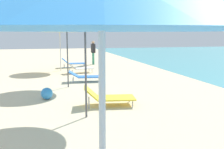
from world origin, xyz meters
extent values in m
cylinder|color=#4C4C51|center=(0.32, 9.11, 1.14)|extent=(0.05, 0.05, 2.28)
cone|color=#338CD8|center=(0.32, 9.11, 2.54)|extent=(2.15, 2.15, 0.51)
sphere|color=#4C4C51|center=(0.32, 9.11, 2.82)|extent=(0.06, 0.06, 0.06)
cube|color=yellow|center=(1.32, 10.03, 0.22)|extent=(1.20, 0.85, 0.04)
cube|color=yellow|center=(0.60, 10.14, 0.40)|extent=(0.47, 0.74, 0.35)
cylinder|color=#B2B2B7|center=(1.81, 10.26, 0.10)|extent=(0.04, 0.04, 0.20)
cylinder|color=#B2B2B7|center=(1.72, 9.67, 0.10)|extent=(0.04, 0.04, 0.20)
cylinder|color=#B2B2B7|center=(0.59, 10.44, 0.10)|extent=(0.04, 0.04, 0.20)
cylinder|color=#B2B2B7|center=(0.50, 9.85, 0.10)|extent=(0.04, 0.04, 0.20)
cylinder|color=#4C4C51|center=(0.17, 13.01, 1.10)|extent=(0.05, 0.05, 2.21)
cone|color=#338CD8|center=(0.17, 13.01, 2.44)|extent=(2.24, 2.24, 0.47)
sphere|color=#4C4C51|center=(0.17, 13.01, 2.71)|extent=(0.06, 0.06, 0.06)
cube|color=blue|center=(1.20, 14.01, 0.21)|extent=(1.11, 0.70, 0.04)
cube|color=blue|center=(0.48, 14.10, 0.35)|extent=(0.48, 0.62, 0.26)
cylinder|color=#B2B2B7|center=(1.65, 14.19, 0.10)|extent=(0.04, 0.04, 0.19)
cylinder|color=#B2B2B7|center=(1.59, 13.73, 0.10)|extent=(0.04, 0.04, 0.19)
cylinder|color=#B2B2B7|center=(0.49, 14.34, 0.10)|extent=(0.04, 0.04, 0.19)
cylinder|color=#B2B2B7|center=(0.43, 13.87, 0.10)|extent=(0.04, 0.04, 0.19)
cylinder|color=silver|center=(0.13, 17.79, 1.09)|extent=(0.05, 0.05, 2.18)
cone|color=yellow|center=(0.13, 17.79, 2.37)|extent=(2.02, 2.02, 0.39)
sphere|color=silver|center=(0.13, 17.79, 2.60)|extent=(0.06, 0.06, 0.06)
cube|color=blue|center=(1.18, 19.05, 0.24)|extent=(1.13, 0.67, 0.04)
cube|color=blue|center=(0.45, 19.07, 0.43)|extent=(0.40, 0.65, 0.35)
cylinder|color=#B2B2B7|center=(1.64, 19.30, 0.11)|extent=(0.04, 0.04, 0.22)
cylinder|color=#B2B2B7|center=(1.63, 18.77, 0.11)|extent=(0.04, 0.04, 0.22)
cylinder|color=#B2B2B7|center=(0.40, 19.34, 0.11)|extent=(0.04, 0.04, 0.22)
cylinder|color=#B2B2B7|center=(0.38, 18.81, 0.11)|extent=(0.04, 0.04, 0.22)
cube|color=white|center=(1.27, 16.69, 0.24)|extent=(1.10, 0.77, 0.04)
cube|color=white|center=(0.62, 16.55, 0.40)|extent=(0.46, 0.64, 0.31)
cylinder|color=#B2B2B7|center=(1.61, 17.00, 0.11)|extent=(0.04, 0.04, 0.22)
cylinder|color=#B2B2B7|center=(1.71, 16.53, 0.11)|extent=(0.04, 0.04, 0.22)
cylinder|color=#B2B2B7|center=(0.54, 16.78, 0.11)|extent=(0.04, 0.04, 0.22)
cylinder|color=#B2B2B7|center=(0.63, 16.31, 0.11)|extent=(0.04, 0.04, 0.22)
cylinder|color=#3F9972|center=(2.43, 20.42, 0.40)|extent=(0.11, 0.11, 0.79)
cylinder|color=#3F9972|center=(2.45, 20.25, 0.40)|extent=(0.11, 0.11, 0.79)
cube|color=#262628|center=(2.44, 20.34, 1.09)|extent=(0.26, 0.38, 0.60)
sphere|color=#D8A87F|center=(2.44, 20.34, 1.50)|extent=(0.22, 0.22, 0.22)
sphere|color=#338CD8|center=(-0.65, 11.22, 0.19)|extent=(0.38, 0.38, 0.38)
camera|label=1|loc=(-0.58, 2.81, 2.08)|focal=41.93mm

